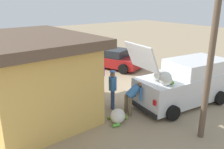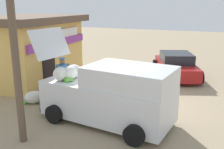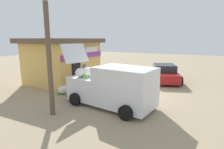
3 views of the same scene
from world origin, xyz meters
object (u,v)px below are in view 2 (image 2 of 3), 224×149
(parked_sedan, at_px, (176,66))
(paint_bucket, at_px, (91,69))
(unloaded_banana_pile, at_px, (34,97))
(delivery_van, at_px, (110,94))
(customer_bending, at_px, (56,85))
(vendor_standing, at_px, (63,75))
(storefront_bar, at_px, (28,48))

(parked_sedan, xyz_separation_m, paint_bucket, (-1.02, 4.55, -0.41))
(unloaded_banana_pile, xyz_separation_m, paint_bucket, (5.13, 0.16, -0.03))
(delivery_van, height_order, paint_bucket, delivery_van)
(delivery_van, xyz_separation_m, customer_bending, (0.61, 2.54, -0.17))
(vendor_standing, bearing_deg, parked_sedan, -37.13)
(customer_bending, xyz_separation_m, paint_bucket, (4.92, 1.07, -0.60))
(parked_sedan, relative_size, vendor_standing, 2.60)
(delivery_van, height_order, customer_bending, delivery_van)
(delivery_van, xyz_separation_m, unloaded_banana_pile, (0.39, 3.45, -0.75))
(paint_bucket, bearing_deg, customer_bending, -167.71)
(delivery_van, relative_size, customer_bending, 3.70)
(vendor_standing, bearing_deg, storefront_bar, 64.62)
(vendor_standing, distance_m, unloaded_banana_pile, 1.48)
(vendor_standing, relative_size, paint_bucket, 4.04)
(customer_bending, bearing_deg, vendor_standing, 17.95)
(unloaded_banana_pile, bearing_deg, paint_bucket, 1.79)
(unloaded_banana_pile, bearing_deg, customer_bending, -76.92)
(storefront_bar, distance_m, paint_bucket, 3.69)
(storefront_bar, relative_size, paint_bucket, 14.00)
(delivery_van, height_order, vendor_standing, delivery_van)
(delivery_van, distance_m, vendor_standing, 3.23)
(paint_bucket, bearing_deg, delivery_van, -146.84)
(delivery_van, distance_m, parked_sedan, 6.62)
(vendor_standing, bearing_deg, customer_bending, -162.05)
(vendor_standing, relative_size, customer_bending, 1.26)
(delivery_van, bearing_deg, unloaded_banana_pile, 83.47)
(storefront_bar, xyz_separation_m, parked_sedan, (3.59, -6.76, -1.06))
(delivery_van, relative_size, parked_sedan, 1.13)
(parked_sedan, xyz_separation_m, vendor_standing, (-5.00, 3.79, 0.33))
(parked_sedan, bearing_deg, paint_bucket, 102.63)
(vendor_standing, height_order, unloaded_banana_pile, vendor_standing)
(parked_sedan, bearing_deg, vendor_standing, 142.87)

